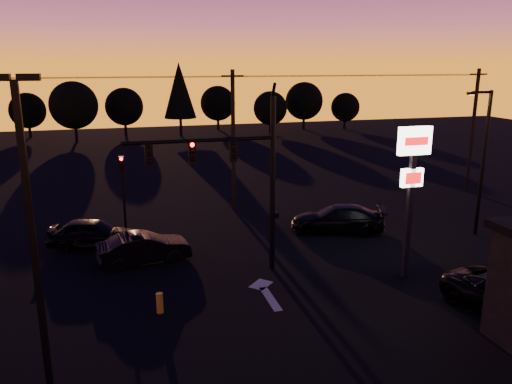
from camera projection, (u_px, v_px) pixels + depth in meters
ground at (266, 312)px, 19.41m from camera, size 120.00×120.00×0.00m
lane_arrow at (266, 292)px, 21.10m from camera, size 1.20×3.10×0.01m
traffic_signal_mast at (238, 168)px, 21.87m from camera, size 6.79×0.52×8.58m
secondary_signal at (123, 182)px, 28.10m from camera, size 0.30×0.31×4.35m
parking_lot_light at (31, 222)px, 13.34m from camera, size 1.25×0.30×9.14m
pylon_sign at (412, 170)px, 21.39m from camera, size 1.50×0.28×6.80m
streetlight at (482, 157)px, 27.04m from camera, size 1.55×0.35×8.00m
utility_pole_1 at (233, 140)px, 31.83m from camera, size 1.40×0.26×9.00m
utility_pole_2 at (473, 130)px, 36.51m from camera, size 1.40×0.26×9.00m
power_wires at (232, 76)px, 30.83m from camera, size 36.00×1.22×0.07m
bollard at (160, 303)px, 19.25m from camera, size 0.27×0.27×0.81m
tree_1 at (28, 111)px, 63.79m from camera, size 4.54×4.54×5.71m
tree_2 at (74, 105)px, 60.46m from camera, size 5.77×5.78×7.26m
tree_3 at (124, 107)px, 65.90m from camera, size 4.95×4.95×6.22m
tree_4 at (179, 90)px, 64.38m from camera, size 4.18×4.18×9.50m
tree_5 at (218, 103)px, 71.15m from camera, size 4.95×4.95×6.22m
tree_6 at (270, 108)px, 67.19m from camera, size 4.54×4.54×5.71m
tree_7 at (304, 101)px, 71.39m from camera, size 5.36×5.36×6.74m
tree_8 at (345, 107)px, 72.26m from camera, size 4.12×4.12×5.19m
car_left at (92, 233)px, 26.00m from camera, size 4.84×3.03×1.54m
car_mid at (144, 248)px, 24.07m from camera, size 4.60×2.16×1.46m
car_right at (338, 219)px, 28.44m from camera, size 5.69×3.84×1.53m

